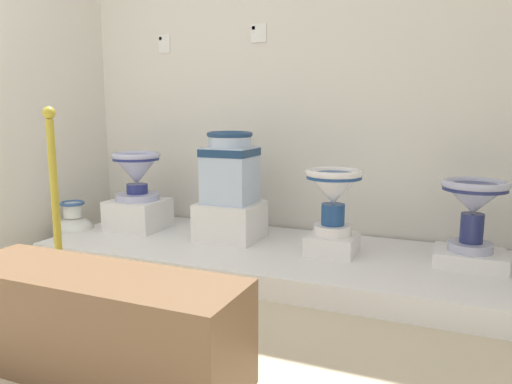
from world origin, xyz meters
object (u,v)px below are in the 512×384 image
Objects in this scene: plinth_block_slender_white at (332,244)px; plinth_block_squat_floral at (138,214)px; info_placard_first at (164,44)px; decorative_vase_corner at (74,228)px; antique_toilet_tall_cobalt at (474,201)px; plinth_block_central_ornate at (231,221)px; stanchion_post_near_left at (59,248)px; antique_toilet_squat_floral at (136,171)px; plinth_block_tall_cobalt at (469,258)px; museum_bench at (97,323)px; info_placard_second at (258,33)px; antique_toilet_slender_white at (334,191)px; antique_toilet_central_ornate at (230,165)px.

plinth_block_squat_floral is at bearing 177.94° from plinth_block_slender_white.
info_placard_first reaches higher than plinth_block_slender_white.
antique_toilet_tall_cobalt is at bearing 4.36° from decorative_vase_corner.
stanchion_post_near_left reaches higher than plinth_block_central_ornate.
antique_toilet_squat_floral is 0.92× the size of plinth_block_tall_cobalt.
stanchion_post_near_left reaches higher than antique_toilet_tall_cobalt.
decorative_vase_corner is 1.89m from museum_bench.
stanchion_post_near_left is at bearing -115.98° from plinth_block_central_ornate.
plinth_block_squat_floral is at bearing -86.66° from info_placard_first.
plinth_block_squat_floral is 1.05m from stanchion_post_near_left.
info_placard_second is (-1.47, 0.44, 1.04)m from antique_toilet_tall_cobalt.
info_placard_second reaches higher than antique_toilet_slender_white.
antique_toilet_central_ornate is 0.47× the size of stanchion_post_near_left.
antique_toilet_squat_floral reaches higher than plinth_block_central_ornate.
plinth_block_central_ornate is 1.21m from decorative_vase_corner.
plinth_block_central_ornate is at bearing 175.14° from antique_toilet_slender_white.
decorative_vase_corner is (-1.19, -0.20, -0.49)m from antique_toilet_central_ornate.
museum_bench is (-1.31, -1.52, -0.30)m from antique_toilet_tall_cobalt.
antique_toilet_central_ornate is 1.56m from plinth_block_tall_cobalt.
info_placard_second reaches higher than decorative_vase_corner.
decorative_vase_corner is at bearing -122.38° from info_placard_first.
museum_bench reaches higher than plinth_block_tall_cobalt.
plinth_block_squat_floral is 2.24m from plinth_block_tall_cobalt.
plinth_block_squat_floral is 0.96× the size of antique_toilet_slender_white.
stanchion_post_near_left is (-0.52, -1.47, -1.25)m from info_placard_second.
museum_bench is at bearing -130.86° from antique_toilet_tall_cobalt.
stanchion_post_near_left reaches higher than plinth_block_tall_cobalt.
stanchion_post_near_left reaches higher than museum_bench.
plinth_block_squat_floral is at bearing 24.28° from decorative_vase_corner.
plinth_block_slender_white is 2.05m from info_placard_first.
antique_toilet_squat_floral is at bearing 103.86° from stanchion_post_near_left.
plinth_block_tall_cobalt is at bearing -153.43° from antique_toilet_tall_cobalt.
antique_toilet_tall_cobalt is at bearing -11.04° from info_placard_first.
info_placard_second is at bearing 163.26° from plinth_block_tall_cobalt.
antique_toilet_slender_white is (0.72, -0.06, -0.11)m from antique_toilet_central_ornate.
museum_bench is (0.93, -1.51, -0.04)m from plinth_block_squat_floral.
info_placard_second is at bearing 30.29° from plinth_block_squat_floral.
antique_toilet_squat_floral is 2.27m from plinth_block_tall_cobalt.
info_placard_second reaches higher than plinth_block_central_ornate.
decorative_vase_corner is (-1.19, -0.20, -0.12)m from plinth_block_central_ornate.
antique_toilet_slender_white reaches higher than plinth_block_squat_floral.
decorative_vase_corner reaches higher than plinth_block_slender_white.
info_placard_first is (-0.03, 0.45, 0.94)m from antique_toilet_squat_floral.
plinth_block_slender_white is 0.74× the size of antique_toilet_tall_cobalt.
stanchion_post_near_left is (-1.22, -0.96, -0.23)m from antique_toilet_slender_white.
antique_toilet_tall_cobalt is 0.34× the size of museum_bench.
info_placard_second is at bearing 87.56° from plinth_block_central_ornate.
museum_bench is at bearing -58.50° from antique_toilet_squat_floral.
decorative_vase_corner is (-1.20, -0.65, -1.40)m from info_placard_second.
stanchion_post_near_left is (-0.50, -1.02, 0.03)m from plinth_block_central_ornate.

